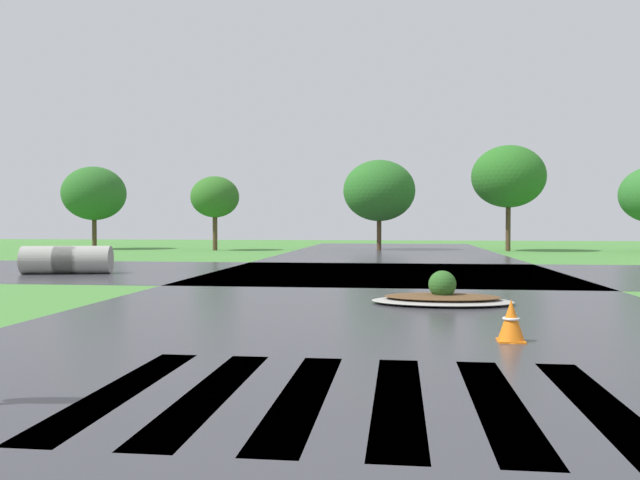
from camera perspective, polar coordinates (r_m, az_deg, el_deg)
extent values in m
cube|color=#35353A|center=(12.32, 4.76, -6.15)|extent=(11.45, 80.00, 0.01)
cube|color=#35353A|center=(21.64, 5.70, -2.85)|extent=(90.00, 10.31, 0.01)
cube|color=white|center=(6.89, -16.83, -12.31)|extent=(0.45, 3.42, 0.01)
cube|color=white|center=(6.59, -9.46, -12.91)|extent=(0.45, 3.42, 0.01)
cube|color=white|center=(6.40, -1.49, -13.32)|extent=(0.45, 3.42, 0.01)
cube|color=white|center=(6.34, 6.81, -13.49)|extent=(0.45, 3.42, 0.01)
cube|color=white|center=(6.40, 15.12, -13.38)|extent=(0.45, 3.42, 0.01)
cube|color=white|center=(6.59, 23.10, -13.02)|extent=(0.45, 3.42, 0.01)
ellipsoid|color=#9E9B93|center=(13.54, 10.58, -5.24)|extent=(2.85, 1.61, 0.12)
ellipsoid|color=brown|center=(13.53, 10.58, -4.86)|extent=(2.34, 1.32, 0.10)
sphere|color=#2D6023|center=(13.50, 10.58, -3.81)|extent=(0.56, 0.56, 0.56)
cylinder|color=#9E9B93|center=(22.80, -22.37, -1.61)|extent=(1.90, 1.24, 0.90)
cylinder|color=#9E9B93|center=(22.51, -19.88, -1.63)|extent=(1.90, 1.24, 0.90)
cone|color=orange|center=(9.47, 16.27, -6.75)|extent=(0.38, 0.38, 0.59)
torus|color=white|center=(9.46, 16.27, -6.57)|extent=(0.24, 0.24, 0.04)
cube|color=orange|center=(9.51, 16.26, -8.41)|extent=(0.36, 0.36, 0.03)
cylinder|color=#4C3823|center=(43.31, -19.01, 0.64)|extent=(0.28, 0.28, 2.11)
ellipsoid|color=#296423|center=(43.35, -19.04, 3.85)|extent=(3.93, 3.93, 3.34)
cylinder|color=#4C3823|center=(39.69, -9.11, 0.68)|extent=(0.28, 0.28, 2.19)
ellipsoid|color=#2F6822|center=(39.71, -9.12, 3.72)|extent=(2.89, 2.89, 2.46)
cylinder|color=#4C3823|center=(39.97, 5.15, 0.62)|extent=(0.28, 0.28, 2.08)
ellipsoid|color=#2A6825|center=(40.01, 5.16, 4.30)|extent=(4.36, 4.36, 3.71)
cylinder|color=#4C3823|center=(39.65, 16.03, 1.12)|extent=(0.28, 0.28, 2.85)
ellipsoid|color=#296A21|center=(39.75, 16.06, 5.33)|extent=(4.25, 4.25, 3.61)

